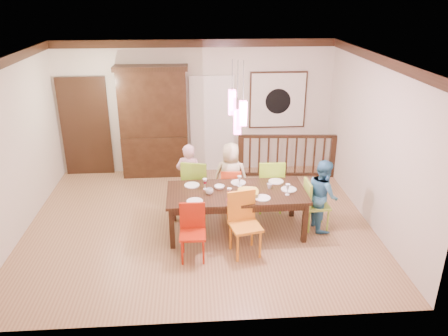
{
  "coord_description": "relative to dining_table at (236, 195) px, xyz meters",
  "views": [
    {
      "loc": [
        -0.05,
        -6.83,
        3.89
      ],
      "look_at": [
        0.44,
        0.06,
        1.02
      ],
      "focal_mm": 35.0,
      "sensor_mm": 36.0,
      "label": 1
    }
  ],
  "objects": [
    {
      "name": "china_hutch",
      "position": [
        -1.53,
        2.61,
        0.53
      ],
      "size": [
        1.53,
        0.46,
        2.41
      ],
      "color": "black",
      "rests_on": "floor"
    },
    {
      "name": "pendant_cluster",
      "position": [
        0.0,
        -0.0,
        1.43
      ],
      "size": [
        0.27,
        0.21,
        1.14
      ],
      "color": "#FF4CAB",
      "rests_on": "ceiling"
    },
    {
      "name": "person_end_right",
      "position": [
        1.48,
        0.02,
        -0.05
      ],
      "size": [
        0.52,
        0.65,
        1.25
      ],
      "primitive_type": "imported",
      "rotation": [
        0.0,
        0.0,
        1.66
      ],
      "color": "teal",
      "rests_on": "floor"
    },
    {
      "name": "ceiling",
      "position": [
        -0.62,
        0.31,
        2.23
      ],
      "size": [
        6.0,
        6.0,
        0.0
      ],
      "primitive_type": "plane",
      "rotation": [
        3.14,
        0.0,
        0.0
      ],
      "color": "white",
      "rests_on": "wall_back"
    },
    {
      "name": "wine_glass_d",
      "position": [
        0.82,
        -0.19,
        0.17
      ],
      "size": [
        0.08,
        0.08,
        0.19
      ],
      "primitive_type": null,
      "color": "silver",
      "rests_on": "dining_table"
    },
    {
      "name": "cup_left",
      "position": [
        -0.45,
        -0.07,
        0.12
      ],
      "size": [
        0.15,
        0.15,
        0.1
      ],
      "primitive_type": "imported",
      "rotation": [
        0.0,
        0.0,
        0.23
      ],
      "color": "silver",
      "rests_on": "dining_table"
    },
    {
      "name": "chair_far_right",
      "position": [
        0.69,
        0.74,
        -0.09
      ],
      "size": [
        0.47,
        0.47,
        1.02
      ],
      "rotation": [
        0.0,
        0.0,
        3.13
      ],
      "color": "#94D229",
      "rests_on": "floor"
    },
    {
      "name": "wine_glass_b",
      "position": [
        0.07,
        0.2,
        0.17
      ],
      "size": [
        0.08,
        0.08,
        0.19
      ],
      "primitive_type": null,
      "color": "silver",
      "rests_on": "dining_table"
    },
    {
      "name": "cup_right",
      "position": [
        0.57,
        0.08,
        0.12
      ],
      "size": [
        0.12,
        0.12,
        0.09
      ],
      "primitive_type": "imported",
      "rotation": [
        0.0,
        0.0,
        0.31
      ],
      "color": "silver",
      "rests_on": "dining_table"
    },
    {
      "name": "chair_far_left",
      "position": [
        -0.65,
        0.81,
        -0.09
      ],
      "size": [
        0.56,
        0.56,
        1.03
      ],
      "rotation": [
        0.0,
        0.0,
        2.9
      ],
      "color": "#86C02C",
      "rests_on": "floor"
    },
    {
      "name": "balustrade",
      "position": [
        1.33,
        2.26,
        -0.17
      ],
      "size": [
        2.14,
        0.24,
        0.96
      ],
      "rotation": [
        0.0,
        0.0,
        -0.08
      ],
      "color": "black",
      "rests_on": "floor"
    },
    {
      "name": "chair_near_mid",
      "position": [
        0.07,
        -0.7,
        -0.1
      ],
      "size": [
        0.54,
        0.54,
        1.0
      ],
      "rotation": [
        0.0,
        0.0,
        0.22
      ],
      "color": "orange",
      "rests_on": "floor"
    },
    {
      "name": "napkin",
      "position": [
        -0.1,
        -0.34,
        0.08
      ],
      "size": [
        0.18,
        0.14,
        0.01
      ],
      "primitive_type": "cube",
      "color": "#D83359",
      "rests_on": "dining_table"
    },
    {
      "name": "crown_molding",
      "position": [
        -0.62,
        0.31,
        2.15
      ],
      "size": [
        6.0,
        5.0,
        0.16
      ],
      "primitive_type": null,
      "color": "black",
      "rests_on": "wall_back"
    },
    {
      "name": "serving_bowl",
      "position": [
        0.17,
        -0.16,
        0.12
      ],
      "size": [
        0.36,
        0.36,
        0.08
      ],
      "primitive_type": "imported",
      "rotation": [
        0.0,
        0.0,
        -0.05
      ],
      "color": "gold",
      "rests_on": "dining_table"
    },
    {
      "name": "plate_near_mid",
      "position": [
        0.39,
        -0.29,
        0.08
      ],
      "size": [
        0.26,
        0.26,
        0.01
      ],
      "primitive_type": "cylinder",
      "color": "white",
      "rests_on": "dining_table"
    },
    {
      "name": "panel_door",
      "position": [
        -3.02,
        2.76,
        0.38
      ],
      "size": [
        1.04,
        0.07,
        2.24
      ],
      "primitive_type": "cube",
      "color": "black",
      "rests_on": "wall_back"
    },
    {
      "name": "wall_right",
      "position": [
        2.38,
        0.31,
        0.78
      ],
      "size": [
        0.0,
        5.0,
        5.0
      ],
      "primitive_type": "plane",
      "rotation": [
        1.57,
        0.0,
        -1.57
      ],
      "color": "beige",
      "rests_on": "floor"
    },
    {
      "name": "wall_back",
      "position": [
        -0.62,
        2.81,
        0.78
      ],
      "size": [
        6.0,
        0.0,
        6.0
      ],
      "primitive_type": "plane",
      "rotation": [
        1.57,
        0.0,
        0.0
      ],
      "color": "beige",
      "rests_on": "floor"
    },
    {
      "name": "painting",
      "position": [
        1.18,
        2.77,
        0.93
      ],
      "size": [
        1.25,
        0.06,
        1.25
      ],
      "color": "black",
      "rests_on": "wall_back"
    },
    {
      "name": "chair_far_mid",
      "position": [
        -0.02,
        0.82,
        -0.2
      ],
      "size": [
        0.4,
        0.4,
        0.83
      ],
      "rotation": [
        0.0,
        0.0,
        3.08
      ],
      "color": "#F84C1F",
      "rests_on": "floor"
    },
    {
      "name": "wine_glass_a",
      "position": [
        -0.52,
        0.13,
        0.17
      ],
      "size": [
        0.08,
        0.08,
        0.19
      ],
      "primitive_type": null,
      "color": "#590C19",
      "rests_on": "dining_table"
    },
    {
      "name": "floor",
      "position": [
        -0.62,
        0.31,
        -0.67
      ],
      "size": [
        6.0,
        6.0,
        0.0
      ],
      "primitive_type": "plane",
      "color": "#946747",
      "rests_on": "ground"
    },
    {
      "name": "plate_far_mid",
      "position": [
        0.06,
        0.33,
        0.08
      ],
      "size": [
        0.26,
        0.26,
        0.01
      ],
      "primitive_type": "cylinder",
      "color": "white",
      "rests_on": "dining_table"
    },
    {
      "name": "plate_far_left",
      "position": [
        -0.74,
        0.28,
        0.08
      ],
      "size": [
        0.26,
        0.26,
        0.01
      ],
      "primitive_type": "cylinder",
      "color": "white",
      "rests_on": "dining_table"
    },
    {
      "name": "plate_end_right",
      "position": [
        0.88,
        0.0,
        0.08
      ],
      "size": [
        0.26,
        0.26,
        0.01
      ],
      "primitive_type": "cylinder",
      "color": "white",
      "rests_on": "dining_table"
    },
    {
      "name": "person_far_mid",
      "position": [
        -0.02,
        0.85,
        -0.03
      ],
      "size": [
        0.7,
        0.53,
        1.29
      ],
      "primitive_type": "imported",
      "rotation": [
        0.0,
        0.0,
        2.93
      ],
      "color": "beige",
      "rests_on": "floor"
    },
    {
      "name": "white_doorway",
      "position": [
        -0.27,
        2.78,
        0.38
      ],
      "size": [
        0.97,
        0.05,
        2.22
      ],
      "primitive_type": "cube",
      "color": "silver",
      "rests_on": "wall_back"
    },
    {
      "name": "chair_end_right",
      "position": [
        1.39,
        0.01,
        -0.17
      ],
      "size": [
        0.41,
        0.41,
        0.89
      ],
      "rotation": [
        0.0,
        0.0,
        1.6
      ],
      "color": "#9BC13D",
      "rests_on": "floor"
    },
    {
      "name": "plate_near_left",
      "position": [
        -0.7,
        -0.33,
        0.08
      ],
      "size": [
        0.26,
        0.26,
        0.01
      ],
      "primitive_type": "cylinder",
      "color": "white",
      "rests_on": "dining_table"
    },
    {
      "name": "wall_left",
      "position": [
        -3.62,
        0.31,
        0.78
      ],
      "size": [
        0.0,
        5.0,
        5.0
      ],
      "primitive_type": "plane",
      "rotation": [
        1.57,
        0.0,
        1.57
      ],
      "color": "beige",
      "rests_on": "floor"
    },
    {
      "name": "plate_far_right",
      "position": [
        0.73,
        0.34,
        0.08
      ],
      "size": [
        0.26,
        0.26,
        0.01
      ],
      "primitive_type": "cylinder",
      "color": "white",
      "rests_on": "dining_table"
    },
    {
      "name": "wine_glass_c",
      "position": [
        -0.14,
        -0.28,
        0.17
      ],
      "size": [
        0.08,
        0.08,
        0.19
      ],
      "primitive_type": null,
      "color": "#590C19",
      "rests_on": "dining_table"
    },
    {
      "name": "person_far_left",
      "position": [
        -0.79,
        0.84,
        -0.02
      ],
      "size": [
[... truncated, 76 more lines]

